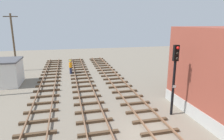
{
  "coord_description": "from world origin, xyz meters",
  "views": [
    {
      "loc": [
        -4.55,
        -9.45,
        6.59
      ],
      "look_at": [
        -0.39,
        7.94,
        2.14
      ],
      "focal_mm": 30.84,
      "sensor_mm": 36.0,
      "label": 1
    }
  ],
  "objects_px": {
    "signal_mast": "(175,72)",
    "track_worker_foreground": "(71,67)",
    "control_hut": "(6,72)",
    "utility_pole_far": "(13,42)"
  },
  "relations": [
    {
      "from": "signal_mast",
      "to": "track_worker_foreground",
      "type": "relative_size",
      "value": 2.74
    },
    {
      "from": "control_hut",
      "to": "track_worker_foreground",
      "type": "xyz_separation_m",
      "value": [
        6.83,
        3.04,
        -0.46
      ]
    },
    {
      "from": "signal_mast",
      "to": "utility_pole_far",
      "type": "height_order",
      "value": "utility_pole_far"
    },
    {
      "from": "signal_mast",
      "to": "utility_pole_far",
      "type": "bearing_deg",
      "value": 129.95
    },
    {
      "from": "signal_mast",
      "to": "control_hut",
      "type": "relative_size",
      "value": 1.35
    },
    {
      "from": "utility_pole_far",
      "to": "track_worker_foreground",
      "type": "bearing_deg",
      "value": -24.42
    },
    {
      "from": "track_worker_foreground",
      "to": "utility_pole_far",
      "type": "bearing_deg",
      "value": 155.58
    },
    {
      "from": "track_worker_foreground",
      "to": "control_hut",
      "type": "bearing_deg",
      "value": -155.98
    },
    {
      "from": "signal_mast",
      "to": "utility_pole_far",
      "type": "xyz_separation_m",
      "value": [
        -14.09,
        16.82,
        0.83
      ]
    },
    {
      "from": "control_hut",
      "to": "track_worker_foreground",
      "type": "bearing_deg",
      "value": 24.02
    }
  ]
}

